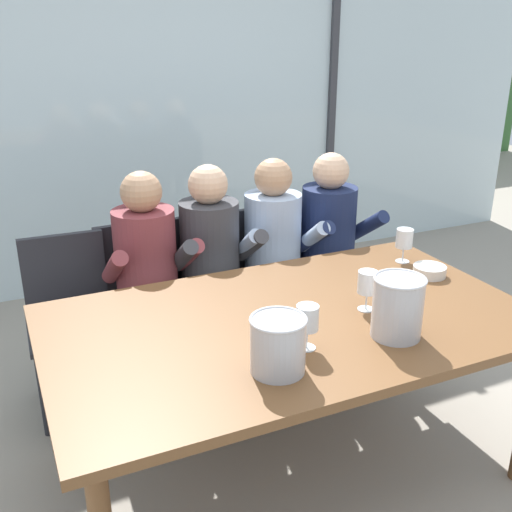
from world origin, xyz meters
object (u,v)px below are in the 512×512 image
person_navy_polo (336,243)px  wine_glass_by_left_taster (404,239)px  chair_near_window_right (323,264)px  wine_glass_center_pour (368,283)px  chair_center (202,282)px  ice_bucket_primary (278,344)px  wine_glass_near_bucket (307,320)px  chair_near_curtain (70,309)px  tasting_bowl (429,271)px  chair_left_of_center (142,293)px  person_maroon_top (151,273)px  person_charcoal_jacket (215,262)px  dining_table (291,333)px  chair_right_of_center (269,271)px  person_pale_blue_shirt (278,252)px  ice_bucket_secondary (398,306)px

person_navy_polo → wine_glass_by_left_taster: 0.57m
chair_near_window_right → wine_glass_center_pour: 1.17m
chair_center → ice_bucket_primary: size_ratio=4.35×
chair_center → wine_glass_near_bucket: bearing=-99.9°
chair_near_curtain → chair_center: size_ratio=1.00×
tasting_bowl → wine_glass_by_left_taster: (-0.00, 0.20, 0.10)m
chair_near_curtain → chair_left_of_center: (0.38, 0.04, 0.00)m
person_maroon_top → person_navy_polo: same height
person_maroon_top → wine_glass_center_pour: person_maroon_top is taller
chair_near_window_right → person_maroon_top: bearing=-173.9°
person_charcoal_jacket → tasting_bowl: bearing=-41.8°
dining_table → ice_bucket_primary: 0.44m
chair_right_of_center → tasting_bowl: chair_right_of_center is taller
chair_left_of_center → chair_near_window_right: 1.12m
wine_glass_by_left_taster → chair_near_curtain: bearing=157.6°
person_pale_blue_shirt → person_navy_polo: same height
person_maroon_top → ice_bucket_primary: size_ratio=5.92×
chair_near_window_right → wine_glass_by_left_taster: (0.07, -0.65, 0.36)m
person_pale_blue_shirt → person_charcoal_jacket: bearing=-175.0°
chair_left_of_center → tasting_bowl: bearing=-38.9°
chair_near_window_right → tasting_bowl: (0.07, -0.85, 0.26)m
chair_center → chair_left_of_center: bearing=170.8°
tasting_bowl → wine_glass_near_bucket: size_ratio=0.89×
person_maroon_top → ice_bucket_secondary: person_maroon_top is taller
person_navy_polo → wine_glass_by_left_taster: (0.06, -0.53, 0.19)m
person_maroon_top → tasting_bowl: size_ratio=7.75×
chair_left_of_center → wine_glass_by_left_taster: bearing=-32.3°
dining_table → chair_near_curtain: bearing=128.2°
ice_bucket_secondary → chair_near_window_right: bearing=70.9°
person_charcoal_jacket → chair_right_of_center: bearing=20.4°
chair_near_window_right → wine_glass_center_pour: (-0.41, -1.03, 0.36)m
person_charcoal_jacket → person_maroon_top: bearing=-179.9°
person_pale_blue_shirt → ice_bucket_secondary: 1.17m
chair_left_of_center → chair_right_of_center: bearing=-3.1°
dining_table → person_pale_blue_shirt: size_ratio=1.64×
chair_near_curtain → person_navy_polo: bearing=-2.6°
ice_bucket_primary → ice_bucket_secondary: size_ratio=0.84×
person_pale_blue_shirt → wine_glass_center_pour: (-0.04, -0.91, 0.19)m
chair_near_curtain → person_charcoal_jacket: bearing=-7.0°
dining_table → person_navy_polo: bearing=49.0°
person_navy_polo → wine_glass_center_pour: bearing=-120.2°
chair_center → person_navy_polo: bearing=-19.9°
chair_center → chair_near_window_right: (0.77, -0.04, 0.00)m
dining_table → chair_near_window_right: bearing=52.9°
ice_bucket_primary → wine_glass_near_bucket: bearing=29.3°
chair_center → wine_glass_by_left_taster: bearing=-47.9°
ice_bucket_secondary → wine_glass_center_pour: bearing=83.8°
chair_right_of_center → person_maroon_top: 0.77m
person_charcoal_jacket → ice_bucket_primary: bearing=-100.4°
person_pale_blue_shirt → wine_glass_near_bucket: (-0.43, -1.09, 0.18)m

